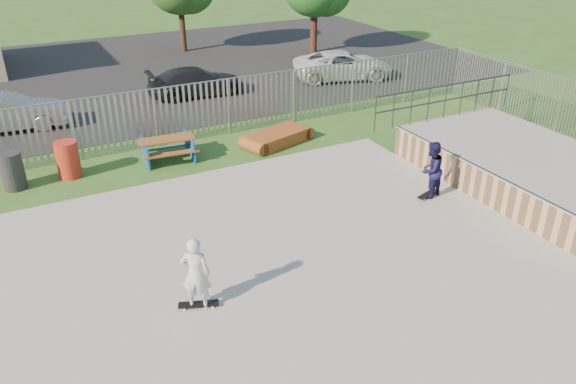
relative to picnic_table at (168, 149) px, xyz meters
name	(u,v)px	position (x,y,z in m)	size (l,w,h in m)	color
ground	(233,302)	(-0.98, -7.75, -0.37)	(120.00, 120.00, 0.00)	#395D20
concrete_slab	(233,299)	(-0.98, -7.75, -0.29)	(15.00, 12.00, 0.15)	#9D9E98
quarter_pipe	(526,170)	(8.52, -6.71, 0.19)	(5.50, 7.05, 2.19)	tan
fence	(201,167)	(0.02, -3.17, 0.63)	(26.04, 16.02, 2.00)	gray
picnic_table	(168,149)	(0.00, 0.00, 0.00)	(1.85, 1.57, 0.73)	brown
funbox	(277,138)	(3.71, -0.40, -0.15)	(2.39, 1.66, 0.43)	brown
trash_bin_red	(68,160)	(-3.00, 0.12, 0.19)	(0.67, 0.67, 1.11)	#B22C1B
trash_bin_grey	(12,171)	(-4.54, 0.03, 0.18)	(0.66, 0.66, 1.09)	#2A2A2C
parking_lot	(79,79)	(-0.98, 11.25, -0.36)	(40.00, 18.00, 0.02)	black
car_silver	(7,113)	(-4.33, 5.22, 0.31)	(1.39, 4.00, 1.32)	#AFAFB4
car_dark	(196,82)	(3.10, 6.12, 0.25)	(1.67, 4.10, 1.19)	black
car_white	(343,65)	(10.09, 5.42, 0.29)	(2.14, 4.63, 1.29)	silver
skateboard_a	(428,195)	(5.50, -6.10, -0.18)	(0.82, 0.43, 0.08)	black
skateboard_b	(199,305)	(-1.72, -7.75, -0.18)	(0.82, 0.47, 0.08)	black
skater_navy	(431,170)	(5.50, -6.10, 0.58)	(0.77, 0.60, 1.59)	#171440
skater_white	(196,274)	(-1.72, -7.75, 0.58)	(0.58, 0.38, 1.59)	silver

